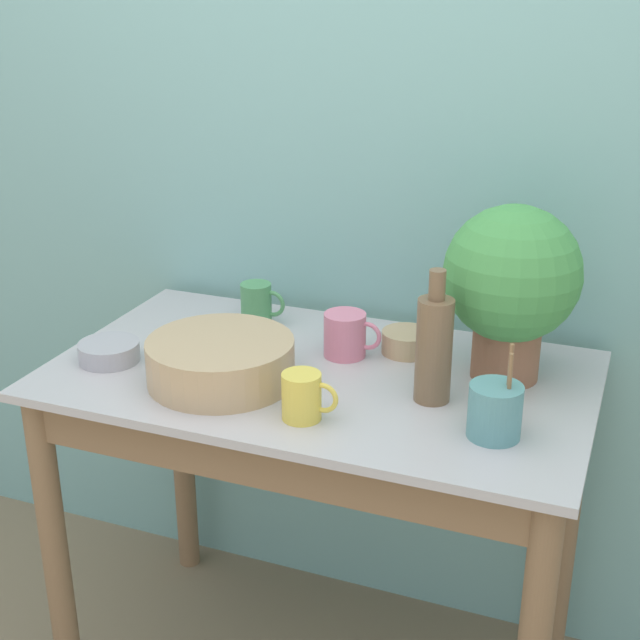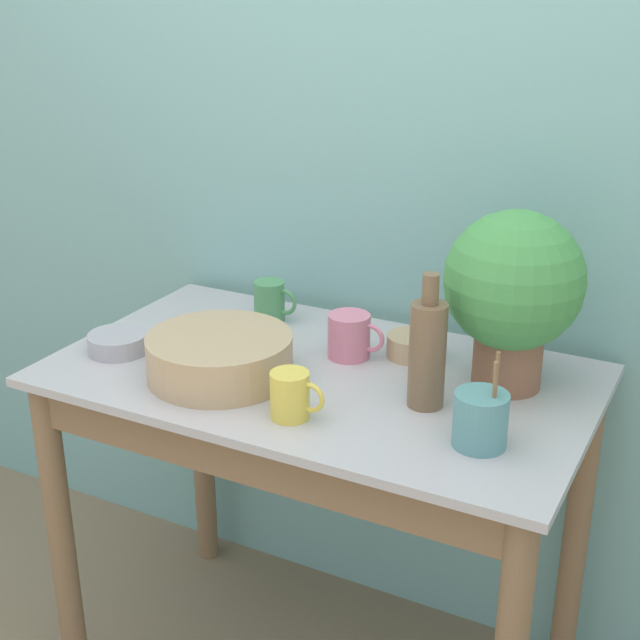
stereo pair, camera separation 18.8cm
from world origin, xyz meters
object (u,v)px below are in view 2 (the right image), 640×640
Objects in this scene: bowl_small_tan at (412,346)px; utensil_cup at (481,419)px; bowl_wash_large at (220,357)px; potted_plant at (513,288)px; mug_pink at (350,336)px; mug_green at (270,301)px; bottle_tall at (427,352)px; bowl_small_steel at (118,343)px; mug_yellow at (291,395)px.

utensil_cup reaches higher than bowl_small_tan.
potted_plant is at bearing 23.48° from bowl_wash_large.
mug_pink is 0.29m from mug_green.
potted_plant is at bearing 96.26° from utensil_cup.
mug_pink is (-0.24, 0.14, -0.06)m from bottle_tall.
mug_pink is at bearing 24.29° from bowl_small_steel.
bowl_small_tan is at bearing 118.32° from bottle_tall.
mug_pink is at bearing -176.93° from potted_plant.
bowl_small_steel is (-0.48, -0.22, -0.03)m from mug_pink.
bowl_small_tan is at bearing 129.50° from utensil_cup.
bowl_small_tan is 0.67m from bowl_small_steel.
mug_pink is at bearing 147.07° from utensil_cup.
bowl_wash_large is at bearing 157.88° from mug_yellow.
mug_yellow is 1.00× the size of mug_green.
mug_green is at bearing 101.70° from bowl_wash_large.
mug_green is 0.39m from bowl_small_steel.
utensil_cup is at bearing -32.93° from mug_pink.
mug_green is at bearing 56.75° from bowl_small_steel.
bowl_small_steel is (-0.28, 0.00, -0.03)m from bowl_wash_large.
bowl_small_tan is at bearing -5.87° from mug_green.
potted_plant is 2.82× the size of mug_pink.
bowl_small_steel is (-0.83, -0.24, -0.19)m from potted_plant.
bowl_small_tan is 0.62× the size of utensil_cup.
mug_pink reaches higher than mug_yellow.
mug_pink is 0.98× the size of bowl_small_steel.
mug_yellow is at bearing -10.73° from bowl_small_steel.
utensil_cup is (0.65, -0.35, 0.00)m from mug_green.
bottle_tall is at bearing 144.31° from utensil_cup.
bowl_small_tan is (0.10, 0.38, -0.02)m from mug_yellow.
bottle_tall reaches higher than utensil_cup.
bowl_small_steel is at bearing 177.97° from utensil_cup.
potted_plant is 0.22m from bottle_tall.
mug_green reaches higher than bowl_small_tan.
bowl_small_steel is (-0.50, 0.10, -0.03)m from mug_yellow.
bowl_wash_large is 1.69× the size of utensil_cup.
bowl_wash_large is 2.30× the size of bowl_small_steel.
mug_pink is 0.14m from bowl_small_tan.
mug_pink is (-0.35, -0.02, -0.17)m from potted_plant.
utensil_cup is (0.26, -0.31, 0.03)m from bowl_small_tan.
mug_green is at bearing 153.67° from bottle_tall.
bottle_tall is 0.72m from bowl_small_steel.
utensil_cup is (0.38, -0.25, 0.00)m from mug_pink.
mug_pink is 0.53m from bowl_small_steel.
potted_plant is 0.50m from mug_yellow.
bowl_small_steel is at bearing -174.06° from bottle_tall.
bowl_wash_large reaches higher than bowl_small_steel.
utensil_cup reaches higher than mug_yellow.
mug_yellow is 0.99× the size of bowl_small_tan.
bowl_small_tan reaches higher than bowl_small_steel.
mug_pink is at bearing -151.45° from bowl_small_tan.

